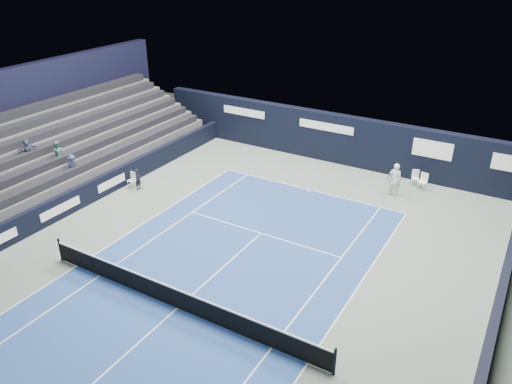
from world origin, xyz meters
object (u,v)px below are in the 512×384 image
tennis_net (176,298)px  line_judge_chair (132,178)px  tennis_player (395,179)px  folding_chair_back_b (423,180)px  folding_chair_back_a (416,175)px

tennis_net → line_judge_chair: bearing=141.2°
tennis_player → line_judge_chair: bearing=-153.4°
folding_chair_back_b → tennis_net: bearing=-99.6°
folding_chair_back_a → line_judge_chair: size_ratio=1.01×
folding_chair_back_a → folding_chair_back_b: bearing=-57.7°
line_judge_chair → tennis_player: bearing=25.8°
folding_chair_back_a → line_judge_chair: bearing=-171.2°
folding_chair_back_a → folding_chair_back_b: folding_chair_back_b is taller
folding_chair_back_b → line_judge_chair: bearing=-140.5°
line_judge_chair → folding_chair_back_a: bearing=30.8°
folding_chair_back_b → tennis_net: tennis_net is taller
folding_chair_back_b → tennis_net: (-5.45, -15.25, -0.05)m
tennis_player → folding_chair_back_a: bearing=70.6°
line_judge_chair → tennis_net: bearing=-39.6°
line_judge_chair → tennis_net: 11.40m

